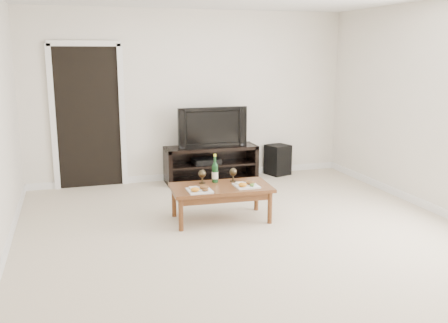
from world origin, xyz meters
TOP-DOWN VIEW (x-y plane):
  - floor at (0.00, 0.00)m, footprint 5.50×5.50m
  - back_wall at (0.00, 2.77)m, footprint 5.00×0.04m
  - doorway at (-1.55, 2.73)m, footprint 0.90×0.02m
  - media_console at (0.24, 2.50)m, footprint 1.42×0.45m
  - television at (0.24, 2.50)m, footprint 1.07×0.14m
  - av_receiver at (0.17, 2.48)m, footprint 0.41×0.32m
  - subwoofer at (1.40, 2.59)m, footprint 0.41×0.41m
  - coffee_table at (-0.15, 0.69)m, footprint 1.21×0.70m
  - plate_left at (-0.45, 0.54)m, footprint 0.27×0.27m
  - plate_right at (0.13, 0.58)m, footprint 0.27×0.27m
  - wine_bottle at (-0.16, 0.88)m, footprint 0.07×0.07m
  - goblet_left at (-0.33, 0.87)m, footprint 0.09×0.09m
  - goblet_right at (0.06, 0.84)m, footprint 0.09×0.09m

SIDE VIEW (x-z plane):
  - floor at x=0.00m, z-range 0.00..0.00m
  - coffee_table at x=-0.15m, z-range 0.00..0.42m
  - subwoofer at x=1.40m, z-range 0.00..0.49m
  - media_console at x=0.24m, z-range 0.00..0.55m
  - av_receiver at x=0.17m, z-range 0.29..0.36m
  - plate_left at x=-0.45m, z-range 0.42..0.49m
  - plate_right at x=0.13m, z-range 0.42..0.49m
  - goblet_left at x=-0.33m, z-range 0.42..0.59m
  - goblet_right at x=0.06m, z-range 0.42..0.59m
  - wine_bottle at x=-0.16m, z-range 0.42..0.77m
  - television at x=0.24m, z-range 0.55..1.17m
  - doorway at x=-1.55m, z-range 0.00..2.05m
  - back_wall at x=0.00m, z-range 0.00..2.60m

